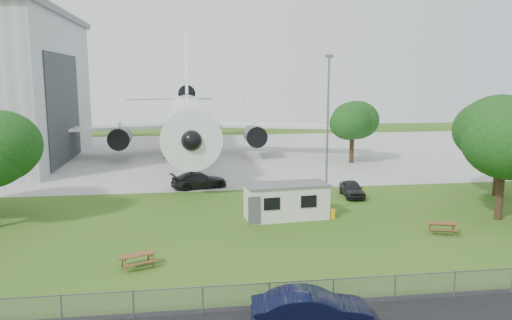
{
  "coord_description": "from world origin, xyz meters",
  "views": [
    {
      "loc": [
        -2.66,
        -30.44,
        10.39
      ],
      "look_at": [
        2.96,
        8.0,
        4.0
      ],
      "focal_mm": 35.0,
      "sensor_mm": 36.0,
      "label": 1
    }
  ],
  "objects": [
    {
      "name": "lamp_mast",
      "position": [
        8.2,
        6.2,
        6.0
      ],
      "size": [
        0.16,
        0.16,
        12.0
      ],
      "primitive_type": "cylinder",
      "color": "slate",
      "rests_on": "ground"
    },
    {
      "name": "car_centre_sedan",
      "position": [
        2.45,
        -11.54,
        0.83
      ],
      "size": [
        5.17,
        2.15,
        1.66
      ],
      "primitive_type": "imported",
      "rotation": [
        0.0,
        0.0,
        1.49
      ],
      "color": "black",
      "rests_on": "ground"
    },
    {
      "name": "car_ne_hatch",
      "position": [
        11.98,
        10.98,
        0.7
      ],
      "size": [
        1.99,
        4.22,
        1.4
      ],
      "primitive_type": "imported",
      "rotation": [
        0.0,
        0.0,
        -0.08
      ],
      "color": "black",
      "rests_on": "ground"
    },
    {
      "name": "fence",
      "position": [
        0.0,
        -9.5,
        0.0
      ],
      "size": [
        58.0,
        0.04,
        1.3
      ],
      "primitive_type": "cube",
      "color": "gray",
      "rests_on": "ground"
    },
    {
      "name": "airliner",
      "position": [
        -2.0,
        35.86,
        5.27
      ],
      "size": [
        46.36,
        47.73,
        17.69
      ],
      "color": "white",
      "rests_on": "ground"
    },
    {
      "name": "car_apron_van",
      "position": [
        -1.31,
        16.39,
        0.77
      ],
      "size": [
        5.7,
        3.44,
        1.55
      ],
      "primitive_type": "imported",
      "rotation": [
        0.0,
        0.0,
        1.83
      ],
      "color": "black",
      "rests_on": "ground"
    },
    {
      "name": "concrete_apron",
      "position": [
        0.0,
        38.0,
        0.01
      ],
      "size": [
        120.0,
        46.0,
        0.03
      ],
      "primitive_type": "cube",
      "color": "#B7B7B2",
      "rests_on": "ground"
    },
    {
      "name": "tree_far_apron",
      "position": [
        17.82,
        28.08,
        5.27
      ],
      "size": [
        5.64,
        5.64,
        8.11
      ],
      "color": "#382619",
      "rests_on": "ground"
    },
    {
      "name": "tree_east_front",
      "position": [
        20.37,
        2.51,
        6.26
      ],
      "size": [
        7.58,
        7.58,
        10.07
      ],
      "color": "#382619",
      "rests_on": "ground"
    },
    {
      "name": "picnic_west",
      "position": [
        -5.35,
        -3.36,
        0.0
      ],
      "size": [
        2.25,
        2.09,
        0.76
      ],
      "primitive_type": null,
      "rotation": [
        0.0,
        0.0,
        0.41
      ],
      "color": "brown",
      "rests_on": "ground"
    },
    {
      "name": "ground",
      "position": [
        0.0,
        0.0,
        0.0
      ],
      "size": [
        160.0,
        160.0,
        0.0
      ],
      "primitive_type": "plane",
      "color": "#497121"
    },
    {
      "name": "site_cabin",
      "position": [
        4.85,
        5.14,
        1.31
      ],
      "size": [
        6.88,
        3.34,
        2.62
      ],
      "color": "silver",
      "rests_on": "ground"
    },
    {
      "name": "tree_east_back",
      "position": [
        24.86,
        9.52,
        5.29
      ],
      "size": [
        7.29,
        7.29,
        8.95
      ],
      "color": "#382619",
      "rests_on": "ground"
    },
    {
      "name": "picnic_east",
      "position": [
        14.53,
        -0.11,
        0.0
      ],
      "size": [
        2.19,
        2.0,
        0.76
      ],
      "primitive_type": null,
      "rotation": [
        0.0,
        0.0,
        -0.33
      ],
      "color": "brown",
      "rests_on": "ground"
    }
  ]
}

